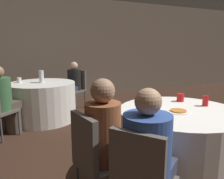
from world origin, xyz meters
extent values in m
plane|color=#382319|center=(0.00, 0.00, 0.00)|extent=(16.00, 16.00, 0.00)
cube|color=#7A6B5B|center=(0.00, 4.51, 1.40)|extent=(16.00, 0.06, 2.80)
cylinder|color=white|center=(-0.07, 0.03, 0.37)|extent=(1.33, 1.33, 0.75)
cylinder|color=white|center=(-1.22, 2.62, 0.37)|extent=(1.27, 1.27, 0.75)
cube|color=#59514C|center=(-1.03, -0.15, 0.43)|extent=(0.47, 0.47, 0.04)
cube|color=#59514C|center=(-1.21, -0.18, 0.67)|extent=(0.12, 0.38, 0.45)
cylinder|color=#4C4C51|center=(-0.90, 0.05, 0.20)|extent=(0.03, 0.03, 0.41)
cube|color=#59514C|center=(-1.00, -0.66, 0.67)|extent=(0.27, 0.34, 0.45)
cube|color=#59514C|center=(-0.44, 3.17, 0.43)|extent=(0.56, 0.56, 0.04)
cube|color=#59514C|center=(-0.30, 3.27, 0.67)|extent=(0.26, 0.34, 0.45)
cylinder|color=#4C4C51|center=(-0.48, 2.93, 0.20)|extent=(0.03, 0.03, 0.41)
cylinder|color=#4C4C51|center=(-0.68, 3.21, 0.20)|extent=(0.03, 0.03, 0.41)
cylinder|color=#4C4C51|center=(-0.21, 3.13, 0.20)|extent=(0.03, 0.03, 0.41)
cylinder|color=#4C4C51|center=(-0.40, 3.41, 0.20)|extent=(0.03, 0.03, 0.41)
cube|color=#59514C|center=(-1.92, 1.97, 0.43)|extent=(0.57, 0.57, 0.04)
cylinder|color=#4C4C51|center=(-1.91, 2.21, 0.20)|extent=(0.03, 0.03, 0.41)
cylinder|color=#4C4C51|center=(-1.68, 1.96, 0.20)|extent=(0.03, 0.03, 0.41)
cylinder|color=#4C4C51|center=(-1.93, 1.73, 0.20)|extent=(0.03, 0.03, 0.41)
cube|color=#33384C|center=(-0.77, -0.49, 0.50)|extent=(0.45, 0.45, 0.12)
cylinder|color=#33519E|center=(-0.86, -0.55, 0.70)|extent=(0.35, 0.35, 0.51)
sphere|color=tan|center=(-0.86, -0.55, 1.06)|extent=(0.19, 0.19, 0.19)
cylinder|color=#4C4238|center=(-1.76, 2.12, 0.22)|extent=(0.24, 0.24, 0.45)
cube|color=#4C4238|center=(-1.84, 2.04, 0.50)|extent=(0.46, 0.46, 0.12)
cylinder|color=#38663D|center=(-1.92, 1.97, 0.71)|extent=(0.34, 0.34, 0.52)
cylinder|color=#33384C|center=(-0.62, 3.04, 0.22)|extent=(0.24, 0.24, 0.45)
cube|color=#33384C|center=(-0.53, 3.10, 0.50)|extent=(0.43, 0.42, 0.12)
cylinder|color=black|center=(-0.44, 3.17, 0.68)|extent=(0.31, 0.31, 0.47)
sphere|color=#DBB293|center=(-0.44, 3.17, 1.01)|extent=(0.18, 0.18, 0.18)
cylinder|color=#282828|center=(-0.82, -0.11, 0.22)|extent=(0.24, 0.24, 0.45)
cube|color=#282828|center=(-0.92, -0.13, 0.50)|extent=(0.37, 0.34, 0.12)
cylinder|color=brown|center=(-1.03, -0.15, 0.71)|extent=(0.30, 0.30, 0.52)
sphere|color=#997056|center=(-1.03, -0.15, 1.07)|extent=(0.20, 0.20, 0.20)
cylinder|color=white|center=(-0.12, -0.02, 0.75)|extent=(0.24, 0.24, 0.01)
cylinder|color=orange|center=(-0.12, -0.02, 0.76)|extent=(0.17, 0.17, 0.01)
cylinder|color=silver|center=(-0.29, 0.27, 0.81)|extent=(0.07, 0.07, 0.12)
cylinder|color=red|center=(0.32, 0.05, 0.81)|extent=(0.07, 0.07, 0.12)
cylinder|color=red|center=(0.21, 0.34, 0.80)|extent=(0.09, 0.09, 0.10)
cylinder|color=silver|center=(-1.22, 2.62, 0.87)|extent=(0.09, 0.09, 0.24)
cylinder|color=white|center=(-1.62, 2.80, 0.80)|extent=(0.08, 0.08, 0.10)
camera|label=1|loc=(-1.66, -1.77, 1.41)|focal=35.00mm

